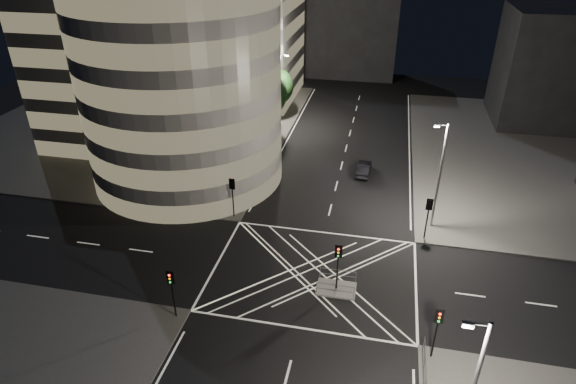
% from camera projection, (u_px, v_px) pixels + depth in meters
% --- Properties ---
extents(ground, '(120.00, 120.00, 0.00)m').
position_uv_depth(ground, '(314.00, 274.00, 38.50)').
color(ground, black).
rests_on(ground, ground).
extents(sidewalk_far_left, '(42.00, 42.00, 0.15)m').
position_uv_depth(sidewalk_far_left, '(139.00, 124.00, 66.71)').
color(sidewalk_far_left, '#484543').
rests_on(sidewalk_far_left, ground).
extents(central_island, '(3.00, 2.00, 0.15)m').
position_uv_depth(central_island, '(336.00, 289.00, 36.82)').
color(central_island, slate).
rests_on(central_island, ground).
extents(office_tower_curved, '(30.00, 29.00, 27.20)m').
position_uv_depth(office_tower_curved, '(156.00, 48.00, 51.99)').
color(office_tower_curved, gray).
rests_on(office_tower_curved, sidewalk_far_left).
extents(office_block_rear, '(24.00, 16.00, 22.00)m').
position_uv_depth(office_block_rear, '(217.00, 23.00, 72.78)').
color(office_block_rear, gray).
rests_on(office_block_rear, sidewalk_far_left).
extents(building_right_far, '(14.00, 12.00, 15.00)m').
position_uv_depth(building_right_far, '(556.00, 67.00, 64.11)').
color(building_right_far, black).
rests_on(building_right_far, sidewalk_far_right).
extents(building_far_end, '(18.00, 8.00, 18.00)m').
position_uv_depth(building_far_end, '(346.00, 23.00, 84.21)').
color(building_far_end, black).
rests_on(building_far_end, ground).
extents(tree_a, '(4.60, 4.60, 7.31)m').
position_uv_depth(tree_a, '(221.00, 160.00, 45.70)').
color(tree_a, black).
rests_on(tree_a, sidewalk_far_left).
extents(tree_b, '(4.05, 4.05, 6.54)m').
position_uv_depth(tree_b, '(240.00, 140.00, 51.04)').
color(tree_b, black).
rests_on(tree_b, sidewalk_far_left).
extents(tree_c, '(4.44, 4.44, 7.62)m').
position_uv_depth(tree_c, '(255.00, 113.00, 55.73)').
color(tree_c, black).
rests_on(tree_c, sidewalk_far_left).
extents(tree_d, '(5.04, 5.04, 8.45)m').
position_uv_depth(tree_d, '(267.00, 93.00, 60.60)').
color(tree_d, black).
rests_on(tree_d, sidewalk_far_left).
extents(tree_e, '(4.25, 4.25, 7.10)m').
position_uv_depth(tree_e, '(278.00, 86.00, 66.15)').
color(tree_e, black).
rests_on(tree_e, sidewalk_far_left).
extents(traffic_signal_fl, '(0.55, 0.22, 4.00)m').
position_uv_depth(traffic_signal_fl, '(232.00, 191.00, 44.45)').
color(traffic_signal_fl, black).
rests_on(traffic_signal_fl, sidewalk_far_left).
extents(traffic_signal_nl, '(0.55, 0.22, 4.00)m').
position_uv_depth(traffic_signal_nl, '(172.00, 285.00, 32.86)').
color(traffic_signal_nl, black).
rests_on(traffic_signal_nl, sidewalk_near_left).
extents(traffic_signal_fr, '(0.55, 0.22, 4.00)m').
position_uv_depth(traffic_signal_fr, '(428.00, 211.00, 41.27)').
color(traffic_signal_fr, black).
rests_on(traffic_signal_fr, sidewalk_far_right).
extents(traffic_signal_nr, '(0.55, 0.22, 4.00)m').
position_uv_depth(traffic_signal_nr, '(437.00, 325.00, 29.68)').
color(traffic_signal_nr, black).
rests_on(traffic_signal_nr, sidewalk_near_right).
extents(traffic_signal_island, '(0.55, 0.22, 4.00)m').
position_uv_depth(traffic_signal_island, '(338.00, 259.00, 35.43)').
color(traffic_signal_island, black).
rests_on(traffic_signal_island, central_island).
extents(street_lamp_left_near, '(1.25, 0.25, 10.00)m').
position_uv_depth(street_lamp_left_near, '(241.00, 142.00, 47.70)').
color(street_lamp_left_near, slate).
rests_on(street_lamp_left_near, sidewalk_far_left).
extents(street_lamp_left_far, '(1.25, 0.25, 10.00)m').
position_uv_depth(street_lamp_left_far, '(281.00, 88.00, 63.04)').
color(street_lamp_left_far, slate).
rests_on(street_lamp_left_far, sidewalk_far_left).
extents(street_lamp_right_far, '(1.25, 0.25, 10.00)m').
position_uv_depth(street_lamp_right_far, '(439.00, 173.00, 41.74)').
color(street_lamp_right_far, slate).
rests_on(street_lamp_right_far, sidewalk_far_right).
extents(railing_island_south, '(2.80, 0.06, 1.10)m').
position_uv_depth(railing_island_south, '(335.00, 290.00, 35.75)').
color(railing_island_south, slate).
rests_on(railing_island_south, central_island).
extents(railing_island_north, '(2.80, 0.06, 1.10)m').
position_uv_depth(railing_island_north, '(338.00, 275.00, 37.28)').
color(railing_island_north, slate).
rests_on(railing_island_north, central_island).
extents(sedan, '(1.63, 4.16, 1.35)m').
position_uv_depth(sedan, '(364.00, 169.00, 53.38)').
color(sedan, black).
rests_on(sedan, ground).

